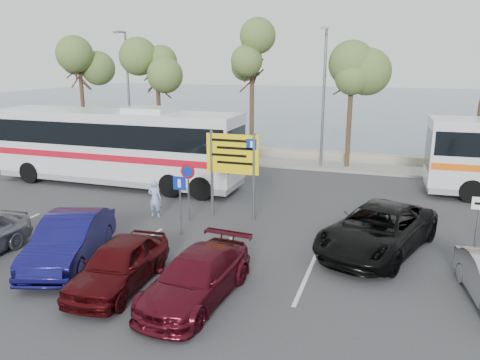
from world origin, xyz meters
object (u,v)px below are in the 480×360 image
(coach_bus_left, at_px, (117,149))
(car_blue, at_px, (70,240))
(street_lamp_left, at_px, (128,87))
(suv_black, at_px, (378,230))
(direction_sign, at_px, (233,161))
(car_red, at_px, (119,264))
(pedestrian_near, at_px, (155,198))
(street_lamp_right, at_px, (324,91))
(car_maroon, at_px, (196,277))

(coach_bus_left, xyz_separation_m, car_blue, (4.00, -9.06, -1.12))
(street_lamp_left, bearing_deg, suv_black, -35.59)
(direction_sign, relative_size, car_blue, 0.76)
(car_red, bearing_deg, direction_sign, 77.48)
(car_blue, height_order, pedestrian_near, pedestrian_near)
(street_lamp_right, height_order, coach_bus_left, street_lamp_right)
(street_lamp_left, distance_m, street_lamp_right, 13.00)
(suv_black, bearing_deg, street_lamp_left, 164.34)
(street_lamp_left, distance_m, coach_bus_left, 8.30)
(street_lamp_left, height_order, car_blue, street_lamp_left)
(car_maroon, xyz_separation_m, car_red, (-2.40, 0.00, 0.05))
(street_lamp_left, xyz_separation_m, suv_black, (16.79, -12.02, -3.82))
(car_maroon, relative_size, car_red, 1.09)
(coach_bus_left, bearing_deg, suv_black, -20.61)
(suv_black, bearing_deg, car_blue, -136.47)
(car_blue, relative_size, car_maroon, 1.06)
(pedestrian_near, bearing_deg, car_maroon, 123.79)
(car_red, height_order, suv_black, suv_black)
(street_lamp_left, height_order, direction_sign, street_lamp_left)
(street_lamp_right, distance_m, direction_sign, 10.73)
(car_blue, height_order, car_maroon, car_blue)
(street_lamp_right, bearing_deg, street_lamp_left, 180.00)
(coach_bus_left, bearing_deg, car_red, -57.38)
(coach_bus_left, relative_size, car_red, 3.24)
(coach_bus_left, bearing_deg, street_lamp_right, 36.46)
(street_lamp_left, relative_size, direction_sign, 2.23)
(car_red, bearing_deg, pedestrian_near, 105.89)
(direction_sign, relative_size, coach_bus_left, 0.27)
(car_maroon, xyz_separation_m, suv_black, (4.49, 5.00, 0.13))
(car_maroon, xyz_separation_m, pedestrian_near, (-4.43, 5.88, 0.14))
(car_maroon, bearing_deg, suv_black, 52.91)
(car_blue, bearing_deg, pedestrian_near, 68.18)
(car_red, distance_m, pedestrian_near, 6.22)
(direction_sign, distance_m, car_red, 7.01)
(car_maroon, height_order, car_red, car_red)
(car_maroon, relative_size, pedestrian_near, 2.82)
(direction_sign, height_order, coach_bus_left, coach_bus_left)
(coach_bus_left, relative_size, car_blue, 2.79)
(coach_bus_left, relative_size, car_maroon, 2.97)
(pedestrian_near, bearing_deg, direction_sign, -168.60)
(street_lamp_left, bearing_deg, car_blue, -64.99)
(car_maroon, bearing_deg, street_lamp_right, 92.50)
(direction_sign, height_order, car_blue, direction_sign)
(street_lamp_left, xyz_separation_m, pedestrian_near, (7.87, -11.14, -3.81))
(direction_sign, relative_size, pedestrian_near, 2.29)
(street_lamp_left, relative_size, coach_bus_left, 0.61)
(direction_sign, xyz_separation_m, suv_black, (5.79, -1.70, -1.65))
(car_red, bearing_deg, suv_black, 32.79)
(street_lamp_left, height_order, pedestrian_near, street_lamp_left)
(coach_bus_left, bearing_deg, car_maroon, -48.65)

